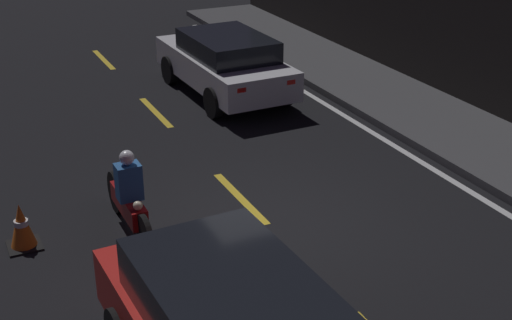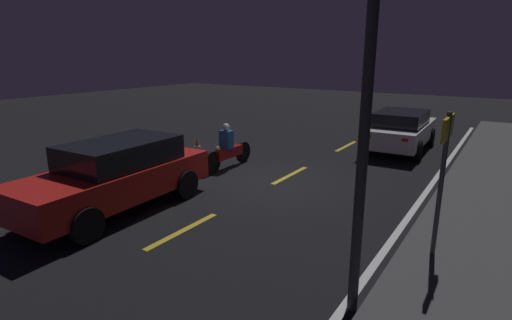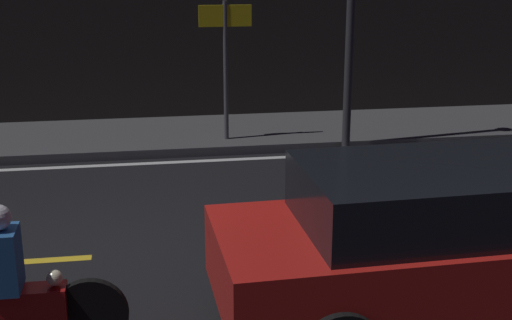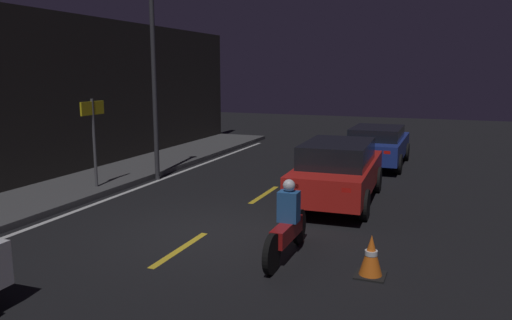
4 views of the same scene
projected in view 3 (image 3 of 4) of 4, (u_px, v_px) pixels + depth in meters
The scene contains 7 objects.
ground_plane at pixel (92, 258), 8.22m from camera, with size 56.00×56.00×0.00m, color black.
raised_curb at pixel (108, 138), 12.98m from camera, with size 28.00×2.39×0.16m.
lane_dash_c at pixel (1, 263), 8.07m from camera, with size 2.00×0.14×0.01m.
lane_dash_d at pixel (383, 238), 8.75m from camera, with size 2.00×0.14×0.01m.
lane_solid_kerb at pixel (105, 165), 11.64m from camera, with size 25.20×0.14×0.01m.
taxi_red at pixel (451, 240), 6.60m from camera, with size 4.57×1.99×1.57m.
shop_sign at pixel (225, 43), 12.16m from camera, with size 0.90×0.08×2.40m.
Camera 3 is at (0.69, -7.74, 3.46)m, focal length 50.00 mm.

